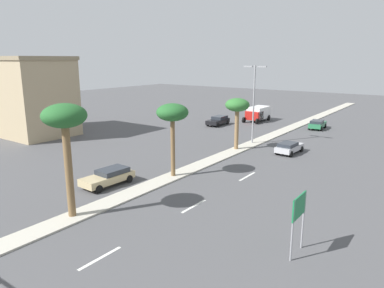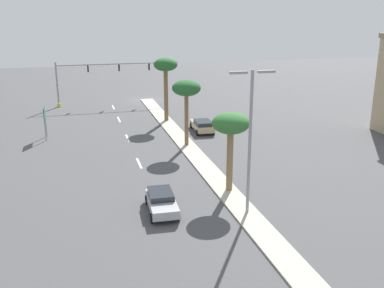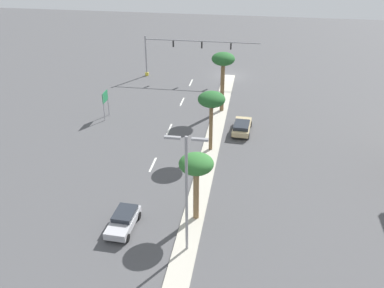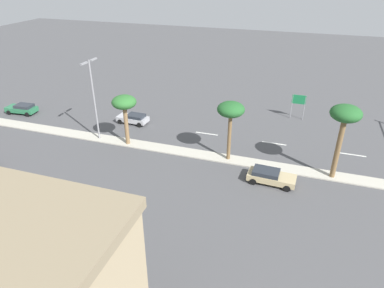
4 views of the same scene
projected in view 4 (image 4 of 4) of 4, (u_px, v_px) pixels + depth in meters
name	position (u px, v px, depth m)	size (l,w,h in m)	color
ground_plane	(135.00, 144.00, 39.73)	(160.00, 160.00, 0.00)	#4C4C4F
median_curb	(62.00, 132.00, 42.49)	(1.80, 90.26, 0.12)	#B7B2A3
lane_stripe_inboard	(352.00, 155.00, 37.58)	(0.20, 2.80, 0.01)	silver
lane_stripe_far	(274.00, 143.00, 39.93)	(0.20, 2.80, 0.01)	silver
lane_stripe_right	(207.00, 134.00, 42.20)	(0.20, 2.80, 0.01)	silver
directional_road_sign	(299.00, 102.00, 45.08)	(0.10, 1.79, 3.34)	gray
palm_tree_trailing	(345.00, 117.00, 30.66)	(2.78, 2.78, 7.42)	brown
palm_tree_rear	(231.00, 111.00, 34.07)	(2.76, 2.76, 6.40)	brown
palm_tree_far	(124.00, 104.00, 37.44)	(2.71, 2.71, 5.81)	olive
street_lamp_front	(93.00, 94.00, 38.28)	(2.90, 0.24, 9.33)	gray
sedan_tan_front	(270.00, 176.00, 32.49)	(2.15, 4.55, 1.31)	tan
sedan_silver_mid	(133.00, 118.00, 44.60)	(2.03, 4.12, 1.27)	#B2B2B7
sedan_green_center	(22.00, 109.00, 47.49)	(2.17, 4.28, 1.35)	#287047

